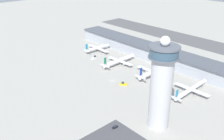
% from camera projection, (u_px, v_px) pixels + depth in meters
% --- Properties ---
extents(ground_plane, '(1000.00, 1000.00, 0.00)m').
position_uv_depth(ground_plane, '(113.00, 81.00, 227.09)').
color(ground_plane, '#9E9B93').
extents(terminal_building, '(241.15, 25.00, 14.06)m').
position_uv_depth(terminal_building, '(161.00, 55.00, 267.10)').
color(terminal_building, '#A3A8B2').
rests_on(terminal_building, ground).
extents(runway_strip, '(361.72, 44.00, 0.01)m').
position_uv_depth(runway_strip, '(203.00, 43.00, 325.34)').
color(runway_strip, '#515154').
rests_on(runway_strip, ground).
extents(control_tower, '(18.79, 18.79, 61.91)m').
position_uv_depth(control_tower, '(161.00, 85.00, 154.97)').
color(control_tower, '#BCBCC1').
rests_on(control_tower, ground).
extents(airplane_gate_alpha, '(34.63, 33.24, 12.26)m').
position_uv_depth(airplane_gate_alpha, '(97.00, 48.00, 296.28)').
color(airplane_gate_alpha, silver).
rests_on(airplane_gate_alpha, ground).
extents(airplane_gate_bravo, '(31.95, 43.14, 13.28)m').
position_uv_depth(airplane_gate_bravo, '(119.00, 61.00, 260.17)').
color(airplane_gate_bravo, white).
rests_on(airplane_gate_bravo, ground).
extents(airplane_gate_charlie, '(39.92, 38.50, 14.37)m').
position_uv_depth(airplane_gate_charlie, '(154.00, 72.00, 233.39)').
color(airplane_gate_charlie, silver).
rests_on(airplane_gate_charlie, ground).
extents(airplane_gate_delta, '(31.39, 45.10, 12.05)m').
position_uv_depth(airplane_gate_delta, '(191.00, 89.00, 203.53)').
color(airplane_gate_delta, silver).
rests_on(airplane_gate_delta, ground).
extents(service_truck_catering, '(6.75, 6.04, 2.75)m').
position_uv_depth(service_truck_catering, '(123.00, 84.00, 219.41)').
color(service_truck_catering, black).
rests_on(service_truck_catering, ground).
extents(service_truck_fuel, '(3.34, 7.91, 2.90)m').
position_uv_depth(service_truck_fuel, '(95.00, 57.00, 277.21)').
color(service_truck_fuel, black).
rests_on(service_truck_fuel, ground).
extents(car_silver_sedan, '(1.82, 4.04, 1.56)m').
position_uv_depth(car_silver_sedan, '(115.00, 127.00, 164.57)').
color(car_silver_sedan, black).
rests_on(car_silver_sedan, ground).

